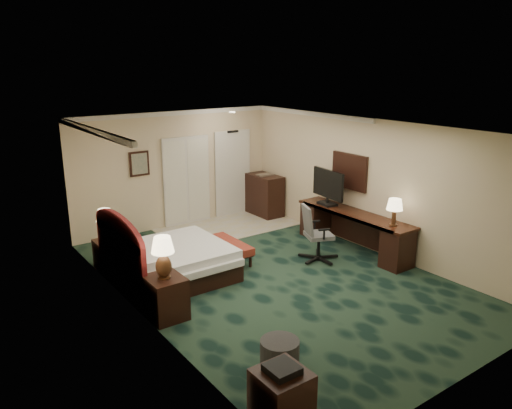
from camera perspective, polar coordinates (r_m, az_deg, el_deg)
floor at (r=9.14m, az=1.99°, el=-8.32°), size 5.00×7.50×0.00m
ceiling at (r=8.40m, az=2.17°, el=8.72°), size 5.00×7.50×0.00m
wall_back at (r=11.78m, az=-9.16°, el=3.97°), size 5.00×0.00×2.70m
wall_front at (r=6.32m, az=23.52°, el=-7.87°), size 5.00×0.00×2.70m
wall_left at (r=7.48m, az=-13.30°, el=-3.27°), size 0.00×7.50×2.70m
wall_right at (r=10.35m, az=13.11°, el=2.09°), size 0.00×7.50×2.70m
crown_molding at (r=8.41m, az=2.16°, el=8.38°), size 5.00×7.50×0.10m
tile_patch at (r=11.84m, az=-3.12°, el=-2.53°), size 3.20×1.70×0.01m
headboard at (r=8.60m, az=-15.24°, el=-5.45°), size 0.12×2.00×1.40m
entry_door at (r=12.56m, az=-2.71°, el=3.51°), size 1.02×0.06×2.18m
closet_doors at (r=11.92m, az=-7.94°, el=2.69°), size 1.20×0.06×2.10m
wall_art at (r=11.33m, az=-13.20°, el=4.57°), size 0.45×0.06×0.55m
wall_mirror at (r=10.67m, az=10.63°, el=3.75°), size 0.05×0.95×0.75m
bed at (r=9.13m, az=-9.40°, el=-6.56°), size 1.87×1.73×0.59m
nightstand_near at (r=7.80m, az=-10.28°, el=-10.40°), size 0.53×0.60×0.66m
nightstand_far at (r=9.86m, az=-16.57°, el=-5.46°), size 0.43×0.49×0.54m
lamp_near at (r=7.53m, az=-10.57°, el=-5.97°), size 0.43×0.43×0.65m
lamp_far at (r=9.69m, az=-16.84°, el=-2.24°), size 0.41×0.41×0.61m
bed_bench at (r=9.81m, az=-3.03°, el=-5.34°), size 0.42×1.18×0.40m
ottoman at (r=6.65m, az=2.72°, el=-16.62°), size 0.52×0.52×0.36m
side_table at (r=5.77m, az=2.94°, el=-21.00°), size 0.54×0.54×0.58m
desk at (r=10.47m, az=11.05°, el=-3.04°), size 0.60×2.78×0.80m
tv at (r=10.73m, az=8.23°, el=1.94°), size 0.20×0.99×0.77m
desk_lamp at (r=9.63m, az=15.52°, el=-0.85°), size 0.32×0.32×0.53m
desk_chair at (r=9.79m, az=7.22°, el=-3.23°), size 0.84×0.81×1.12m
minibar at (r=12.62m, az=1.00°, el=1.09°), size 0.54×0.98×1.03m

